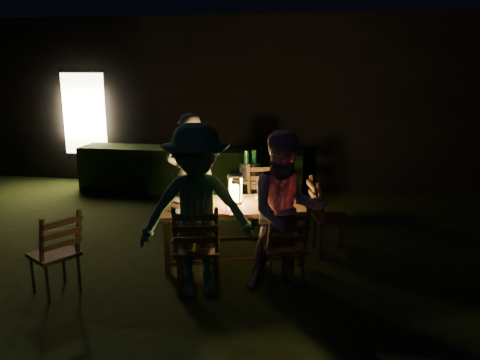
% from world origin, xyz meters
% --- Properties ---
extents(garden_envelope, '(40.00, 40.00, 3.20)m').
position_xyz_m(garden_envelope, '(-0.01, 6.15, 1.58)').
color(garden_envelope, black).
rests_on(garden_envelope, ground).
extents(dining_table, '(1.84, 1.31, 0.69)m').
position_xyz_m(dining_table, '(0.88, 0.69, 0.62)').
color(dining_table, '#533A1B').
rests_on(dining_table, ground).
extents(chair_near_left, '(0.53, 0.56, 1.01)m').
position_xyz_m(chair_near_left, '(0.69, -0.19, 0.30)').
color(chair_near_left, '#533A1B').
rests_on(chair_near_left, ground).
extents(chair_near_right, '(0.55, 0.57, 0.94)m').
position_xyz_m(chair_near_right, '(1.55, 0.10, 0.28)').
color(chair_near_right, '#533A1B').
rests_on(chair_near_right, ground).
extents(chair_far_left, '(0.56, 0.58, 0.95)m').
position_xyz_m(chair_far_left, '(0.21, 1.28, 0.29)').
color(chair_far_left, '#533A1B').
rests_on(chair_far_left, ground).
extents(chair_far_right, '(0.54, 0.57, 0.99)m').
position_xyz_m(chair_far_right, '(1.16, 1.59, 0.30)').
color(chair_far_right, '#533A1B').
rests_on(chair_far_right, ground).
extents(chair_end, '(0.57, 0.54, 0.99)m').
position_xyz_m(chair_end, '(2.04, 1.08, 0.30)').
color(chair_end, '#533A1B').
rests_on(chair_end, ground).
extents(chair_spare, '(0.60, 0.59, 0.93)m').
position_xyz_m(chair_spare, '(-0.72, -0.49, 0.28)').
color(chair_spare, '#533A1B').
rests_on(chair_spare, ground).
extents(person_house_side, '(0.71, 0.58, 1.70)m').
position_xyz_m(person_house_side, '(0.19, 1.32, 0.85)').
color(person_house_side, beige).
rests_on(person_house_side, ground).
extents(person_opp_right, '(0.97, 0.85, 1.66)m').
position_xyz_m(person_opp_right, '(1.56, 0.05, 0.83)').
color(person_opp_right, '#C98A9D').
rests_on(person_opp_right, ground).
extents(person_opp_left, '(1.28, 0.98, 1.76)m').
position_xyz_m(person_opp_left, '(0.71, -0.23, 0.88)').
color(person_opp_left, '#2F5F41').
rests_on(person_opp_left, ground).
extents(lantern, '(0.16, 0.16, 0.35)m').
position_xyz_m(lantern, '(0.91, 0.75, 0.85)').
color(lantern, white).
rests_on(lantern, dining_table).
extents(plate_far_left, '(0.25, 0.25, 0.01)m').
position_xyz_m(plate_far_left, '(0.28, 0.72, 0.70)').
color(plate_far_left, white).
rests_on(plate_far_left, dining_table).
extents(plate_near_left, '(0.25, 0.25, 0.01)m').
position_xyz_m(plate_near_left, '(0.42, 0.31, 0.70)').
color(plate_near_left, white).
rests_on(plate_near_left, dining_table).
extents(plate_far_right, '(0.25, 0.25, 0.01)m').
position_xyz_m(plate_far_right, '(1.23, 1.04, 0.70)').
color(plate_far_right, white).
rests_on(plate_far_right, dining_table).
extents(plate_near_right, '(0.25, 0.25, 0.01)m').
position_xyz_m(plate_near_right, '(1.37, 0.62, 0.70)').
color(plate_near_right, white).
rests_on(plate_near_right, dining_table).
extents(wineglass_a, '(0.06, 0.06, 0.18)m').
position_xyz_m(wineglass_a, '(0.50, 0.86, 0.78)').
color(wineglass_a, '#59070F').
rests_on(wineglass_a, dining_table).
extents(wineglass_b, '(0.06, 0.06, 0.18)m').
position_xyz_m(wineglass_b, '(0.23, 0.35, 0.78)').
color(wineglass_b, '#59070F').
rests_on(wineglass_b, dining_table).
extents(wineglass_c, '(0.06, 0.06, 0.18)m').
position_xyz_m(wineglass_c, '(1.25, 0.52, 0.78)').
color(wineglass_c, '#59070F').
rests_on(wineglass_c, dining_table).
extents(wineglass_d, '(0.06, 0.06, 0.18)m').
position_xyz_m(wineglass_d, '(1.41, 1.05, 0.78)').
color(wineglass_d, '#59070F').
rests_on(wineglass_d, dining_table).
extents(wineglass_e, '(0.06, 0.06, 0.18)m').
position_xyz_m(wineglass_e, '(0.88, 0.37, 0.78)').
color(wineglass_e, silver).
rests_on(wineglass_e, dining_table).
extents(bottle_table, '(0.07, 0.07, 0.28)m').
position_xyz_m(bottle_table, '(0.64, 0.61, 0.83)').
color(bottle_table, '#0F471E').
rests_on(bottle_table, dining_table).
extents(napkin_left, '(0.18, 0.14, 0.01)m').
position_xyz_m(napkin_left, '(0.83, 0.34, 0.70)').
color(napkin_left, red).
rests_on(napkin_left, dining_table).
extents(napkin_right, '(0.18, 0.14, 0.01)m').
position_xyz_m(napkin_right, '(1.49, 0.58, 0.70)').
color(napkin_right, red).
rests_on(napkin_right, dining_table).
extents(phone, '(0.14, 0.07, 0.01)m').
position_xyz_m(phone, '(0.38, 0.21, 0.70)').
color(phone, black).
rests_on(phone, dining_table).
extents(side_table, '(0.52, 0.52, 0.69)m').
position_xyz_m(side_table, '(0.89, 2.06, 0.61)').
color(side_table, olive).
rests_on(side_table, ground).
extents(ice_bucket, '(0.30, 0.30, 0.22)m').
position_xyz_m(ice_bucket, '(0.89, 2.06, 0.80)').
color(ice_bucket, '#A5A8AD').
rests_on(ice_bucket, side_table).
extents(bottle_bucket_a, '(0.07, 0.07, 0.32)m').
position_xyz_m(bottle_bucket_a, '(0.84, 2.02, 0.85)').
color(bottle_bucket_a, '#0F471E').
rests_on(bottle_bucket_a, side_table).
extents(bottle_bucket_b, '(0.07, 0.07, 0.32)m').
position_xyz_m(bottle_bucket_b, '(0.94, 2.10, 0.85)').
color(bottle_bucket_b, '#0F471E').
rests_on(bottle_bucket_b, side_table).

